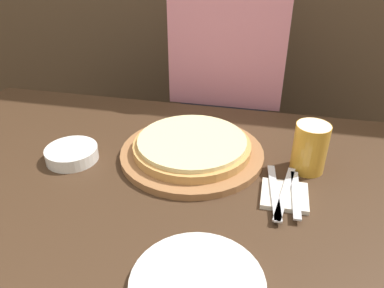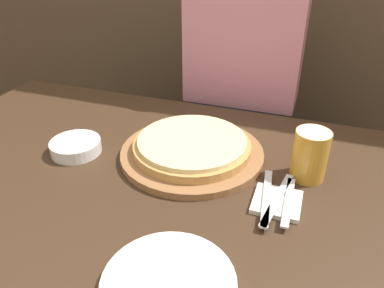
{
  "view_description": "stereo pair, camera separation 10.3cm",
  "coord_description": "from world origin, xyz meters",
  "px_view_note": "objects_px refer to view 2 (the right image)",
  "views": [
    {
      "loc": [
        0.24,
        -0.75,
        1.3
      ],
      "look_at": [
        0.05,
        0.12,
        0.77
      ],
      "focal_mm": 35.0,
      "sensor_mm": 36.0,
      "label": 1
    },
    {
      "loc": [
        0.34,
        -0.72,
        1.3
      ],
      "look_at": [
        0.05,
        0.12,
        0.77
      ],
      "focal_mm": 35.0,
      "sensor_mm": 36.0,
      "label": 2
    }
  ],
  "objects_px": {
    "diner_person": "(240,113)",
    "dinner_knife": "(277,199)",
    "dinner_plate": "(169,284)",
    "side_bowl": "(76,147)",
    "spoon": "(288,201)",
    "pizza_on_board": "(192,149)",
    "beer_glass": "(310,153)",
    "fork": "(267,197)"
  },
  "relations": [
    {
      "from": "side_bowl",
      "to": "spoon",
      "type": "relative_size",
      "value": 0.78
    },
    {
      "from": "beer_glass",
      "to": "side_bowl",
      "type": "bearing_deg",
      "value": -171.82
    },
    {
      "from": "dinner_knife",
      "to": "spoon",
      "type": "relative_size",
      "value": 1.17
    },
    {
      "from": "dinner_knife",
      "to": "beer_glass",
      "type": "bearing_deg",
      "value": 67.64
    },
    {
      "from": "dinner_plate",
      "to": "side_bowl",
      "type": "height_order",
      "value": "side_bowl"
    },
    {
      "from": "pizza_on_board",
      "to": "side_bowl",
      "type": "relative_size",
      "value": 2.8
    },
    {
      "from": "beer_glass",
      "to": "fork",
      "type": "bearing_deg",
      "value": -120.74
    },
    {
      "from": "beer_glass",
      "to": "diner_person",
      "type": "xyz_separation_m",
      "value": [
        -0.28,
        0.49,
        -0.16
      ]
    },
    {
      "from": "spoon",
      "to": "diner_person",
      "type": "relative_size",
      "value": 0.14
    },
    {
      "from": "fork",
      "to": "diner_person",
      "type": "distance_m",
      "value": 0.66
    },
    {
      "from": "pizza_on_board",
      "to": "fork",
      "type": "distance_m",
      "value": 0.27
    },
    {
      "from": "pizza_on_board",
      "to": "side_bowl",
      "type": "xyz_separation_m",
      "value": [
        -0.32,
        -0.09,
        -0.01
      ]
    },
    {
      "from": "pizza_on_board",
      "to": "beer_glass",
      "type": "relative_size",
      "value": 3.02
    },
    {
      "from": "dinner_plate",
      "to": "dinner_knife",
      "type": "height_order",
      "value": "dinner_plate"
    },
    {
      "from": "side_bowl",
      "to": "spoon",
      "type": "height_order",
      "value": "side_bowl"
    },
    {
      "from": "dinner_knife",
      "to": "spoon",
      "type": "height_order",
      "value": "same"
    },
    {
      "from": "pizza_on_board",
      "to": "diner_person",
      "type": "bearing_deg",
      "value": 86.33
    },
    {
      "from": "dinner_plate",
      "to": "side_bowl",
      "type": "xyz_separation_m",
      "value": [
        -0.43,
        0.34,
        0.01
      ]
    },
    {
      "from": "pizza_on_board",
      "to": "dinner_knife",
      "type": "bearing_deg",
      "value": -27.34
    },
    {
      "from": "beer_glass",
      "to": "spoon",
      "type": "xyz_separation_m",
      "value": [
        -0.03,
        -0.14,
        -0.06
      ]
    },
    {
      "from": "beer_glass",
      "to": "diner_person",
      "type": "height_order",
      "value": "diner_person"
    },
    {
      "from": "beer_glass",
      "to": "side_bowl",
      "type": "height_order",
      "value": "beer_glass"
    },
    {
      "from": "pizza_on_board",
      "to": "spoon",
      "type": "bearing_deg",
      "value": -25.22
    },
    {
      "from": "beer_glass",
      "to": "dinner_plate",
      "type": "xyz_separation_m",
      "value": [
        -0.21,
        -0.43,
        -0.06
      ]
    },
    {
      "from": "dinner_plate",
      "to": "dinner_knife",
      "type": "relative_size",
      "value": 1.15
    },
    {
      "from": "diner_person",
      "to": "spoon",
      "type": "bearing_deg",
      "value": -68.27
    },
    {
      "from": "beer_glass",
      "to": "spoon",
      "type": "height_order",
      "value": "beer_glass"
    },
    {
      "from": "spoon",
      "to": "diner_person",
      "type": "xyz_separation_m",
      "value": [
        -0.25,
        0.62,
        -0.1
      ]
    },
    {
      "from": "pizza_on_board",
      "to": "dinner_plate",
      "type": "xyz_separation_m",
      "value": [
        0.1,
        -0.43,
        -0.02
      ]
    },
    {
      "from": "fork",
      "to": "dinner_knife",
      "type": "distance_m",
      "value": 0.03
    },
    {
      "from": "side_bowl",
      "to": "spoon",
      "type": "xyz_separation_m",
      "value": [
        0.6,
        -0.05,
        -0.0
      ]
    },
    {
      "from": "diner_person",
      "to": "dinner_knife",
      "type": "bearing_deg",
      "value": -70.27
    },
    {
      "from": "pizza_on_board",
      "to": "dinner_plate",
      "type": "height_order",
      "value": "pizza_on_board"
    },
    {
      "from": "pizza_on_board",
      "to": "spoon",
      "type": "height_order",
      "value": "pizza_on_board"
    },
    {
      "from": "fork",
      "to": "spoon",
      "type": "bearing_deg",
      "value": 0.0
    },
    {
      "from": "fork",
      "to": "dinner_knife",
      "type": "relative_size",
      "value": 1.0
    },
    {
      "from": "beer_glass",
      "to": "side_bowl",
      "type": "distance_m",
      "value": 0.64
    },
    {
      "from": "beer_glass",
      "to": "spoon",
      "type": "relative_size",
      "value": 0.72
    },
    {
      "from": "dinner_plate",
      "to": "spoon",
      "type": "relative_size",
      "value": 1.35
    },
    {
      "from": "dinner_plate",
      "to": "spoon",
      "type": "xyz_separation_m",
      "value": [
        0.18,
        0.3,
        0.01
      ]
    },
    {
      "from": "side_bowl",
      "to": "beer_glass",
      "type": "bearing_deg",
      "value": 8.18
    },
    {
      "from": "beer_glass",
      "to": "fork",
      "type": "xyz_separation_m",
      "value": [
        -0.08,
        -0.14,
        -0.06
      ]
    }
  ]
}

